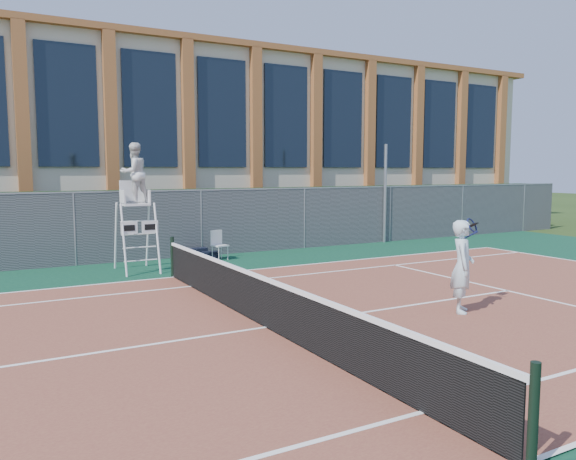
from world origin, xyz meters
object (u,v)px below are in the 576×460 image
steel_pole (385,194)px  plastic_chair (218,242)px  tennis_player (462,266)px  umpire_chair (134,177)px

steel_pole → plastic_chair: size_ratio=4.14×
plastic_chair → steel_pole: bearing=6.7°
tennis_player → umpire_chair: bearing=119.7°
umpire_chair → plastic_chair: bearing=15.5°
umpire_chair → tennis_player: size_ratio=1.98×
umpire_chair → tennis_player: 9.32m
umpire_chair → steel_pole: bearing=9.1°
tennis_player → plastic_chair: bearing=101.2°
steel_pole → tennis_player: steel_pole is taller
steel_pole → plastic_chair: bearing=-173.3°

